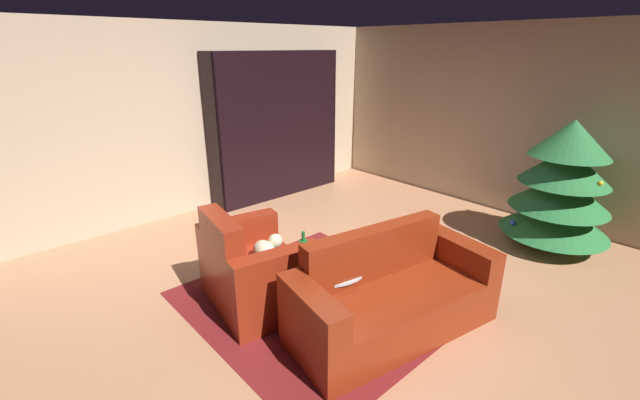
% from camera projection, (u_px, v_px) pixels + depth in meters
% --- Properties ---
extents(ground_plane, '(7.50, 7.50, 0.00)m').
position_uv_depth(ground_plane, '(335.00, 283.00, 4.14)').
color(ground_plane, '#B27854').
extents(wall_back, '(5.64, 0.06, 2.52)m').
position_uv_depth(wall_back, '(502.00, 120.00, 5.68)').
color(wall_back, tan).
rests_on(wall_back, ground).
extents(wall_left, '(0.06, 6.37, 2.52)m').
position_uv_depth(wall_left, '(194.00, 121.00, 5.64)').
color(wall_left, tan).
rests_on(wall_left, ground).
extents(area_rug, '(2.22, 2.07, 0.01)m').
position_uv_depth(area_rug, '(318.00, 301.00, 3.84)').
color(area_rug, maroon).
rests_on(area_rug, ground).
extents(bookshelf_unit, '(0.38, 2.14, 2.16)m').
position_uv_depth(bookshelf_unit, '(284.00, 126.00, 6.35)').
color(bookshelf_unit, black).
rests_on(bookshelf_unit, ground).
extents(armchair_red, '(1.11, 0.93, 0.91)m').
position_uv_depth(armchair_red, '(254.00, 271.00, 3.72)').
color(armchair_red, maroon).
rests_on(armchair_red, ground).
extents(couch_red, '(1.02, 1.84, 0.81)m').
position_uv_depth(couch_red, '(391.00, 298.00, 3.39)').
color(couch_red, maroon).
rests_on(couch_red, ground).
extents(coffee_table, '(0.71, 0.71, 0.46)m').
position_uv_depth(coffee_table, '(326.00, 268.00, 3.58)').
color(coffee_table, black).
rests_on(coffee_table, ground).
extents(book_stack_on_table, '(0.22, 0.19, 0.12)m').
position_uv_depth(book_stack_on_table, '(331.00, 257.00, 3.55)').
color(book_stack_on_table, '#A19381').
rests_on(book_stack_on_table, coffee_table).
extents(bottle_on_table, '(0.07, 0.07, 0.31)m').
position_uv_depth(bottle_on_table, '(303.00, 252.00, 3.51)').
color(bottle_on_table, '#185D25').
rests_on(bottle_on_table, coffee_table).
extents(decorated_tree, '(1.16, 1.16, 1.49)m').
position_uv_depth(decorated_tree, '(562.00, 185.00, 4.65)').
color(decorated_tree, brown).
rests_on(decorated_tree, ground).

